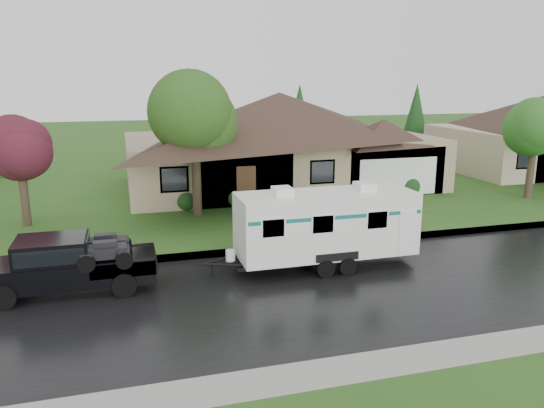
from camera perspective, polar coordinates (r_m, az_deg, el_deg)
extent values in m
plane|color=#27531A|center=(19.45, 6.93, -6.54)|extent=(140.00, 140.00, 0.00)
cube|color=black|center=(17.75, 9.43, -8.62)|extent=(140.00, 8.00, 0.01)
cube|color=gray|center=(21.40, 4.62, -4.39)|extent=(140.00, 0.50, 0.15)
cube|color=#27531A|center=(33.27, -3.03, 2.12)|extent=(140.00, 26.00, 0.15)
cube|color=gray|center=(32.54, 0.77, 4.69)|extent=(18.00, 10.00, 3.00)
pyramid|color=#33231C|center=(32.17, 0.80, 11.93)|extent=(19.44, 10.80, 2.60)
cube|color=gray|center=(31.82, 11.72, 3.94)|extent=(5.76, 4.00, 2.70)
cube|color=tan|center=(43.10, 27.09, 5.39)|extent=(14.00, 9.00, 3.00)
cylinder|color=#382B1E|center=(25.57, -8.10, 1.98)|extent=(0.43, 0.43, 2.87)
sphere|color=#335F1F|center=(25.14, -8.34, 9.03)|extent=(3.97, 3.97, 3.97)
cylinder|color=#382B1E|center=(25.95, -25.02, 0.22)|extent=(0.37, 0.37, 2.18)
sphere|color=#531A28|center=(25.57, -25.55, 5.42)|extent=(3.01, 3.01, 3.01)
cylinder|color=#382B1E|center=(32.17, 25.99, 2.73)|extent=(0.39, 0.39, 2.45)
sphere|color=#327425|center=(31.84, 26.49, 7.47)|extent=(3.39, 3.39, 3.39)
sphere|color=#143814|center=(26.95, -9.27, 0.49)|extent=(1.00, 1.00, 1.00)
sphere|color=#143814|center=(27.33, -4.02, 0.82)|extent=(1.00, 1.00, 1.00)
sphere|color=#143814|center=(27.94, 1.04, 1.14)|extent=(1.00, 1.00, 1.00)
sphere|color=#143814|center=(28.76, 5.85, 1.42)|extent=(1.00, 1.00, 1.00)
sphere|color=#143814|center=(29.77, 10.37, 1.68)|extent=(1.00, 1.00, 1.00)
sphere|color=#143814|center=(30.95, 14.57, 1.92)|extent=(1.00, 1.00, 1.00)
cube|color=black|center=(17.98, -21.19, -6.72)|extent=(5.40, 1.80, 0.77)
cube|color=black|center=(17.81, -22.54, -4.68)|extent=(2.16, 1.69, 0.81)
cube|color=black|center=(17.79, -22.55, -4.54)|extent=(1.98, 1.73, 0.49)
cube|color=black|center=(17.82, -15.75, -5.86)|extent=(1.98, 1.71, 0.05)
cylinder|color=black|center=(17.55, -26.97, -8.94)|extent=(0.76, 0.29, 0.76)
cylinder|color=black|center=(19.17, -26.01, -6.98)|extent=(0.76, 0.29, 0.76)
cylinder|color=black|center=(17.16, -15.61, -8.40)|extent=(0.76, 0.29, 0.76)
cylinder|color=black|center=(18.82, -15.67, -6.44)|extent=(0.76, 0.29, 0.76)
cube|color=white|center=(18.86, 5.83, -2.06)|extent=(6.30, 2.16, 2.20)
cube|color=black|center=(19.23, 5.74, -5.62)|extent=(6.66, 1.08, 0.13)
cube|color=#0D5E5D|center=(18.73, 5.87, -0.63)|extent=(6.17, 2.18, 0.13)
cube|color=white|center=(18.04, 1.13, 1.37)|extent=(0.63, 0.72, 0.29)
cube|color=white|center=(19.14, 9.93, 1.87)|extent=(0.63, 0.72, 0.29)
cylinder|color=black|center=(18.17, 5.77, -6.92)|extent=(0.63, 0.22, 0.63)
cylinder|color=black|center=(20.04, 3.55, -4.90)|extent=(0.63, 0.22, 0.63)
cylinder|color=black|center=(18.47, 8.13, -6.65)|extent=(0.63, 0.22, 0.63)
cylinder|color=black|center=(20.32, 5.71, -4.69)|extent=(0.63, 0.22, 0.63)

